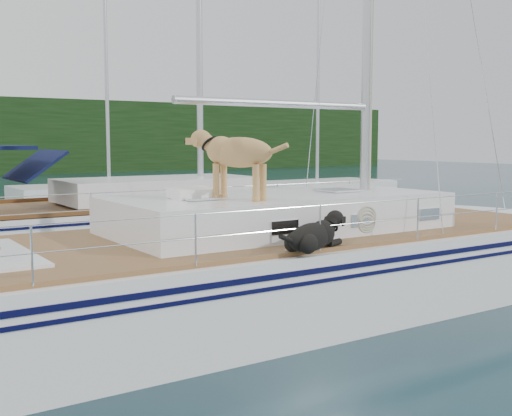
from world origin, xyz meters
TOP-DOWN VIEW (x-y plane):
  - ground at (0.00, 0.00)m, footprint 120.00×120.00m
  - main_sailboat at (0.09, -0.01)m, footprint 12.00×4.00m
  - neighbor_sailboat at (0.67, 6.56)m, footprint 11.00×3.50m
  - bg_boat_center at (4.00, 16.00)m, footprint 7.20×3.00m
  - bg_boat_east at (12.00, 13.00)m, footprint 6.40×3.00m

SIDE VIEW (x-z plane):
  - ground at x=0.00m, z-range 0.00..0.00m
  - bg_boat_center at x=4.00m, z-range -5.37..6.28m
  - bg_boat_east at x=12.00m, z-range -5.37..6.28m
  - neighbor_sailboat at x=0.67m, z-range -6.02..7.28m
  - main_sailboat at x=0.09m, z-range -6.32..7.69m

